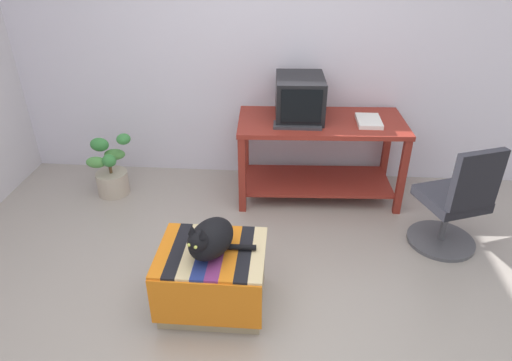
% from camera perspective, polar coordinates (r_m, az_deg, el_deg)
% --- Properties ---
extents(ground_plane, '(14.00, 14.00, 0.00)m').
position_cam_1_polar(ground_plane, '(3.04, -1.60, -17.19)').
color(ground_plane, '#9E9389').
extents(back_wall, '(8.00, 0.10, 2.60)m').
position_cam_1_polar(back_wall, '(4.22, 1.09, 17.18)').
color(back_wall, silver).
rests_on(back_wall, ground_plane).
extents(desk, '(1.46, 0.73, 0.74)m').
position_cam_1_polar(desk, '(4.05, 8.04, 4.46)').
color(desk, maroon).
rests_on(desk, ground_plane).
extents(tv_monitor, '(0.43, 0.51, 0.36)m').
position_cam_1_polar(tv_monitor, '(3.93, 5.52, 10.30)').
color(tv_monitor, black).
rests_on(tv_monitor, desk).
extents(keyboard, '(0.40, 0.16, 0.02)m').
position_cam_1_polar(keyboard, '(3.79, 5.25, 6.92)').
color(keyboard, '#333338').
rests_on(keyboard, desk).
extents(book, '(0.20, 0.30, 0.04)m').
position_cam_1_polar(book, '(3.97, 14.04, 7.29)').
color(book, white).
rests_on(book, desk).
extents(ottoman_with_blanket, '(0.67, 0.56, 0.44)m').
position_cam_1_polar(ottoman_with_blanket, '(3.00, -5.48, -12.09)').
color(ottoman_with_blanket, tan).
rests_on(ottoman_with_blanket, ground_plane).
extents(cat, '(0.45, 0.42, 0.28)m').
position_cam_1_polar(cat, '(2.76, -5.81, -7.35)').
color(cat, black).
rests_on(cat, ottoman_with_blanket).
extents(potted_plant, '(0.39, 0.29, 0.59)m').
position_cam_1_polar(potted_plant, '(4.37, -17.80, 1.02)').
color(potted_plant, '#B7A893').
rests_on(potted_plant, ground_plane).
extents(office_chair, '(0.54, 0.54, 0.89)m').
position_cam_1_polar(office_chair, '(3.69, 23.83, -2.84)').
color(office_chair, '#4C4C51').
rests_on(office_chair, ground_plane).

